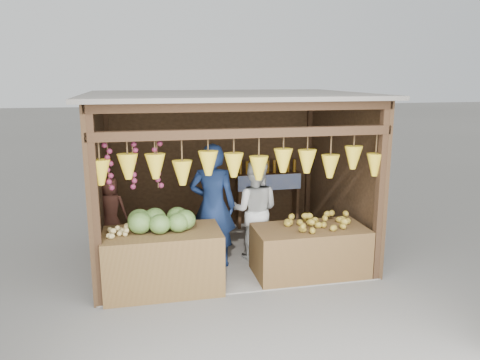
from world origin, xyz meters
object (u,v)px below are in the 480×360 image
counter_left (163,261)px  vendor_seated (111,210)px  man_standing (213,206)px  woman_standing (255,210)px  counter_right (309,251)px

counter_left → vendor_seated: size_ratio=1.50×
counter_left → man_standing: 1.19m
vendor_seated → counter_left: bearing=134.3°
counter_left → woman_standing: (1.51, 0.85, 0.39)m
counter_left → man_standing: bearing=40.4°
counter_right → vendor_seated: bearing=155.9°
man_standing → counter_right: bearing=168.9°
counter_left → man_standing: man_standing is taller
counter_left → vendor_seated: bearing=118.8°
woman_standing → vendor_seated: woman_standing is taller
woman_standing → vendor_seated: 2.32m
man_standing → woman_standing: 0.74m
man_standing → woman_standing: man_standing is taller
counter_right → man_standing: 1.61m
counter_right → vendor_seated: (-2.91, 1.30, 0.45)m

